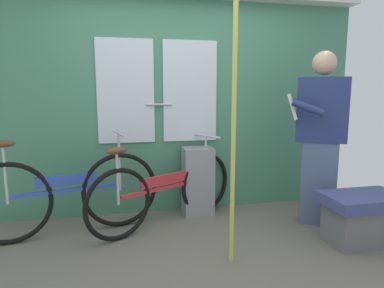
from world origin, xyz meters
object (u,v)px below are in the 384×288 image
bicycle_near_door (166,191)px  bench_seat_corner (362,217)px  trash_bin_by_wall (198,181)px  passenger_reading_newspaper (319,135)px  handrail_pole (234,117)px  bicycle_leaning_behind (67,194)px

bicycle_near_door → bench_seat_corner: (1.67, -0.78, -0.12)m
bicycle_near_door → trash_bin_by_wall: 0.47m
bicycle_near_door → bench_seat_corner: bicycle_near_door is taller
passenger_reading_newspaper → handrail_pole: (-1.12, -0.59, 0.24)m
bicycle_near_door → bench_seat_corner: 1.85m
bicycle_leaning_behind → bench_seat_corner: bicycle_leaning_behind is taller
handrail_pole → bench_seat_corner: bearing=3.5°
trash_bin_by_wall → bench_seat_corner: (1.28, -1.03, -0.13)m
handrail_pole → bench_seat_corner: 1.57m
passenger_reading_newspaper → trash_bin_by_wall: size_ratio=2.33×
bicycle_leaning_behind → bench_seat_corner: (2.61, -0.74, -0.16)m
trash_bin_by_wall → handrail_pole: handrail_pole is taller
trash_bin_by_wall → bicycle_near_door: bearing=-146.9°
bicycle_near_door → trash_bin_by_wall: bicycle_near_door is taller
bicycle_near_door → handrail_pole: size_ratio=0.67×
handrail_pole → bench_seat_corner: handrail_pole is taller
bench_seat_corner → trash_bin_by_wall: bearing=141.1°
bicycle_near_door → bicycle_leaning_behind: (-0.94, -0.03, 0.04)m
passenger_reading_newspaper → trash_bin_by_wall: bearing=4.6°
bicycle_leaning_behind → passenger_reading_newspaper: bearing=-17.8°
bicycle_leaning_behind → trash_bin_by_wall: bicycle_leaning_behind is taller
trash_bin_by_wall → handrail_pole: (0.02, -1.11, 0.79)m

